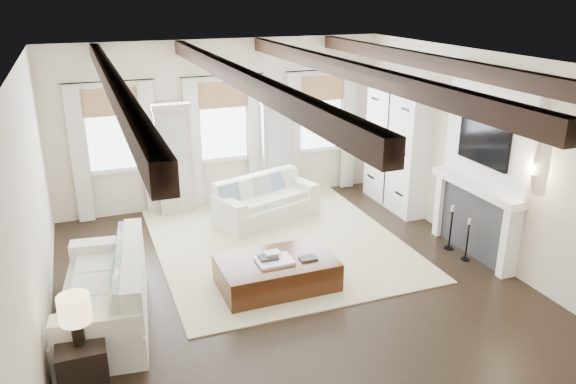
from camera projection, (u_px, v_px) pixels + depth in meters
name	position (u px, v px, depth m)	size (l,w,h in m)	color
ground	(292.00, 287.00, 8.12)	(7.50, 7.50, 0.00)	black
room_shell	(317.00, 141.00, 8.51)	(6.54, 7.54, 3.22)	beige
area_rug	(275.00, 239.00, 9.65)	(3.98, 4.76, 0.02)	#C4BA94
sofa_back	(265.00, 203.00, 10.41)	(2.08, 1.44, 0.82)	silver
sofa_left	(110.00, 294.00, 7.15)	(1.29, 2.38, 0.98)	silver
ottoman	(277.00, 273.00, 8.08)	(1.64, 1.03, 0.43)	black
tray	(275.00, 261.00, 7.92)	(0.50, 0.38, 0.04)	white
book_lower	(268.00, 257.00, 7.93)	(0.26, 0.20, 0.04)	#262628
book_upper	(272.00, 253.00, 7.99)	(0.22, 0.17, 0.03)	beige
book_loose	(308.00, 258.00, 8.00)	(0.24, 0.18, 0.03)	#262628
side_table_front	(83.00, 364.00, 6.05)	(0.52, 0.52, 0.52)	black
lamp_front	(75.00, 312.00, 5.83)	(0.34, 0.34, 0.58)	black
side_table_back	(158.00, 197.00, 10.88)	(0.35, 0.35, 0.53)	black
lamp_back	(155.00, 165.00, 10.67)	(0.32, 0.32, 0.55)	black
candlestick_near	(467.00, 243.00, 8.85)	(0.14, 0.14, 0.71)	black
candlestick_far	(450.00, 231.00, 9.22)	(0.16, 0.16, 0.77)	black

